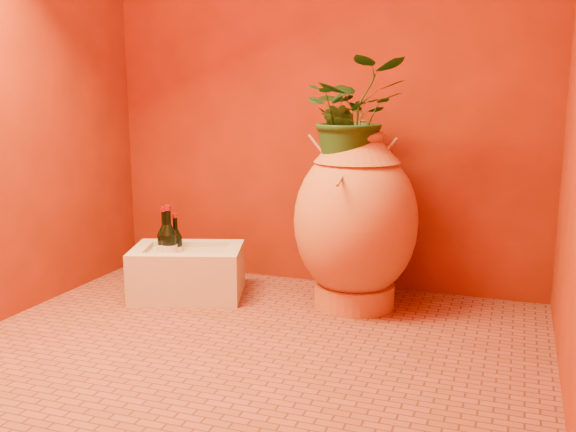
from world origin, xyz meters
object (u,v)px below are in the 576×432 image
at_px(stone_basin, 188,273).
at_px(wine_bottle_c, 165,247).
at_px(amphora, 356,221).
at_px(wine_bottle_a, 169,247).
at_px(wall_tap, 362,135).
at_px(wine_bottle_b, 176,248).

height_order(stone_basin, wine_bottle_c, wine_bottle_c).
bearing_deg(stone_basin, amphora, 10.25).
distance_m(stone_basin, wine_bottle_a, 0.17).
relative_size(amphora, wine_bottle_a, 2.54).
relative_size(amphora, wall_tap, 5.16).
bearing_deg(wine_bottle_b, amphora, 8.45).
bearing_deg(stone_basin, wine_bottle_c, -165.35).
height_order(stone_basin, wine_bottle_a, wine_bottle_a).
bearing_deg(wall_tap, amphora, -81.91).
bearing_deg(wine_bottle_a, stone_basin, 27.46).
xyz_separation_m(wine_bottle_a, wall_tap, (0.92, 0.46, 0.59)).
height_order(amphora, stone_basin, amphora).
xyz_separation_m(amphora, wine_bottle_c, (-0.99, -0.19, -0.18)).
distance_m(wine_bottle_c, wall_tap, 1.21).
relative_size(amphora, stone_basin, 1.34).
bearing_deg(wall_tap, wine_bottle_a, -153.35).
bearing_deg(wine_bottle_a, wine_bottle_b, 83.65).
relative_size(amphora, wine_bottle_c, 2.62).
distance_m(amphora, wine_bottle_c, 1.03).
height_order(amphora, wall_tap, wall_tap).
bearing_deg(wall_tap, stone_basin, -153.43).
xyz_separation_m(amphora, wine_bottle_b, (-0.95, -0.14, -0.19)).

